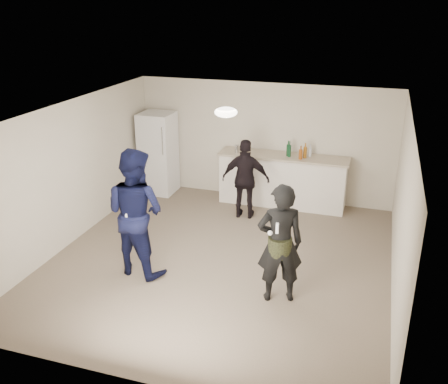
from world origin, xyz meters
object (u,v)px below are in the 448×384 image
(counter, at_px, (282,181))
(woman, at_px, (280,244))
(shaker, at_px, (237,149))
(spectator, at_px, (246,179))
(fridge, at_px, (158,153))
(man, at_px, (136,212))

(counter, height_order, woman, woman)
(shaker, height_order, spectator, spectator)
(counter, bearing_deg, spectator, -124.07)
(fridge, height_order, man, man)
(shaker, relative_size, man, 0.08)
(woman, bearing_deg, man, -23.41)
(fridge, relative_size, man, 0.88)
(counter, xyz_separation_m, spectator, (-0.57, -0.84, 0.27))
(fridge, bearing_deg, spectator, -19.16)
(shaker, bearing_deg, counter, 6.24)
(counter, bearing_deg, shaker, -173.76)
(counter, distance_m, man, 3.80)
(man, bearing_deg, shaker, -89.90)
(counter, height_order, shaker, shaker)
(counter, distance_m, spectator, 1.05)
(fridge, distance_m, spectator, 2.35)
(woman, bearing_deg, spectator, -85.86)
(counter, relative_size, shaker, 15.29)
(man, height_order, woman, man)
(counter, bearing_deg, man, -115.82)
(fridge, height_order, spectator, fridge)
(shaker, distance_m, spectator, 0.92)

